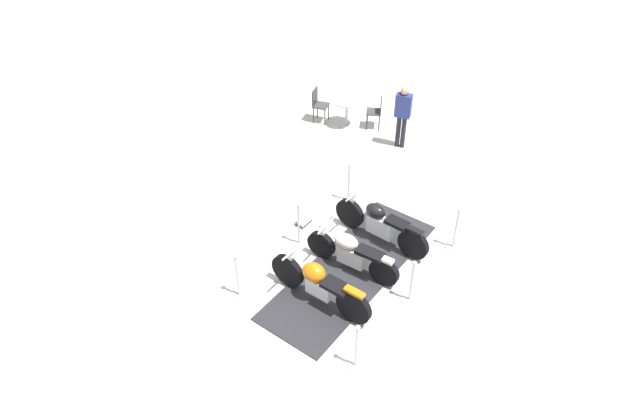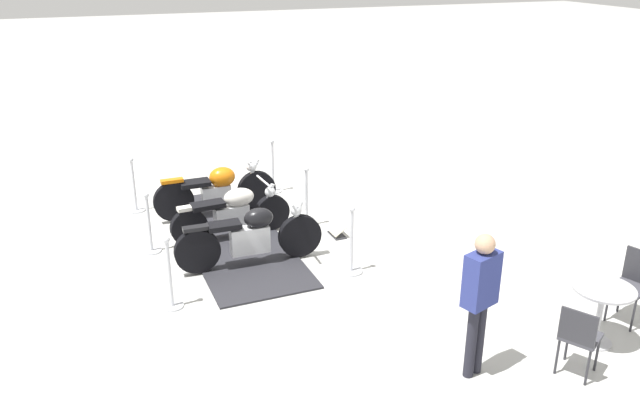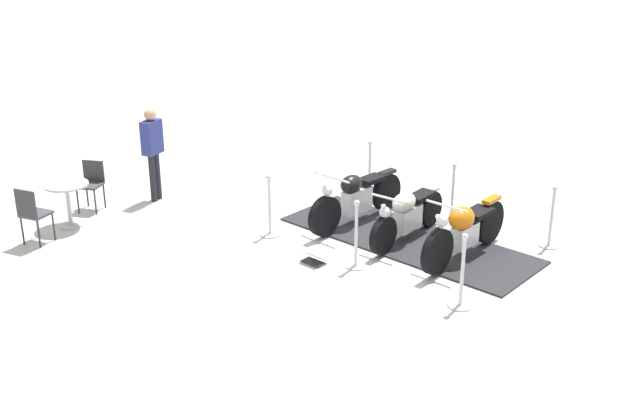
# 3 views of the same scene
# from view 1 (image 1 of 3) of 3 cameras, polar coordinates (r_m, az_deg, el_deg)

# --- Properties ---
(ground_plane) EXTENTS (80.00, 80.00, 0.00)m
(ground_plane) POSITION_cam_1_polar(r_m,az_deg,el_deg) (11.43, 3.18, -7.10)
(ground_plane) COLOR silver
(display_platform) EXTENTS (1.68, 4.39, 0.03)m
(display_platform) POSITION_cam_1_polar(r_m,az_deg,el_deg) (11.42, 3.19, -7.05)
(display_platform) COLOR #28282D
(display_platform) RESTS_ON ground_plane
(motorcycle_black) EXTENTS (2.28, 0.77, 1.00)m
(motorcycle_black) POSITION_cam_1_polar(r_m,az_deg,el_deg) (11.78, 6.06, -2.34)
(motorcycle_black) COLOR black
(motorcycle_black) RESTS_ON display_platform
(motorcycle_cream) EXTENTS (2.05, 0.64, 0.90)m
(motorcycle_cream) POSITION_cam_1_polar(r_m,az_deg,el_deg) (11.11, 3.13, -5.32)
(motorcycle_cream) COLOR black
(motorcycle_cream) RESTS_ON display_platform
(motorcycle_copper) EXTENTS (2.23, 0.70, 1.04)m
(motorcycle_copper) POSITION_cam_1_polar(r_m,az_deg,el_deg) (10.46, -0.17, -8.39)
(motorcycle_copper) COLOR black
(motorcycle_copper) RESTS_ON display_platform
(stanchion_left_mid) EXTENTS (0.31, 0.31, 1.02)m
(stanchion_left_mid) POSITION_cam_1_polar(r_m,az_deg,el_deg) (10.75, 9.22, -8.76)
(stanchion_left_mid) COLOR silver
(stanchion_left_mid) RESTS_ON ground_plane
(stanchion_left_rear) EXTENTS (0.32, 0.32, 1.04)m
(stanchion_left_rear) POSITION_cam_1_polar(r_m,az_deg,el_deg) (9.68, 3.69, -15.23)
(stanchion_left_rear) COLOR silver
(stanchion_left_rear) RESTS_ON ground_plane
(stanchion_right_rear) EXTENTS (0.34, 0.34, 1.09)m
(stanchion_right_rear) POSITION_cam_1_polar(r_m,az_deg,el_deg) (10.80, -8.30, -8.33)
(stanchion_right_rear) COLOR silver
(stanchion_right_rear) RESTS_ON ground_plane
(stanchion_left_front) EXTENTS (0.30, 0.30, 1.05)m
(stanchion_left_front) POSITION_cam_1_polar(r_m,az_deg,el_deg) (11.99, 13.53, -3.39)
(stanchion_left_front) COLOR silver
(stanchion_left_front) RESTS_ON ground_plane
(stanchion_right_mid) EXTENTS (0.30, 0.30, 1.09)m
(stanchion_right_mid) POSITION_cam_1_polar(r_m,az_deg,el_deg) (11.74, -2.16, -3.04)
(stanchion_right_mid) COLOR silver
(stanchion_right_mid) RESTS_ON ground_plane
(stanchion_right_front) EXTENTS (0.35, 0.35, 1.06)m
(stanchion_right_front) POSITION_cam_1_polar(r_m,az_deg,el_deg) (12.94, 2.92, 1.06)
(stanchion_right_front) COLOR silver
(stanchion_right_front) RESTS_ON ground_plane
(info_placard) EXTENTS (0.22, 0.38, 0.20)m
(info_placard) POSITION_cam_1_polar(r_m,az_deg,el_deg) (12.45, -1.67, -2.19)
(info_placard) COLOR #333338
(info_placard) RESTS_ON ground_plane
(cafe_table) EXTENTS (0.74, 0.74, 0.77)m
(cafe_table) POSITION_cam_1_polar(r_m,az_deg,el_deg) (15.73, 2.73, 9.40)
(cafe_table) COLOR #B7B7BC
(cafe_table) RESTS_ON ground_plane
(cafe_chair_near_table) EXTENTS (0.51, 0.51, 0.97)m
(cafe_chair_near_table) POSITION_cam_1_polar(r_m,az_deg,el_deg) (15.95, -0.15, 9.82)
(cafe_chair_near_table) COLOR #2D2D33
(cafe_chair_near_table) RESTS_ON ground_plane
(cafe_chair_across_table) EXTENTS (0.55, 0.55, 0.88)m
(cafe_chair_across_table) POSITION_cam_1_polar(r_m,az_deg,el_deg) (15.72, 5.73, 9.02)
(cafe_chair_across_table) COLOR #2D2D33
(cafe_chair_across_table) RESTS_ON ground_plane
(bystander_person) EXTENTS (0.45, 0.34, 1.75)m
(bystander_person) POSITION_cam_1_polar(r_m,az_deg,el_deg) (14.67, 8.39, 8.88)
(bystander_person) COLOR #23232D
(bystander_person) RESTS_ON ground_plane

